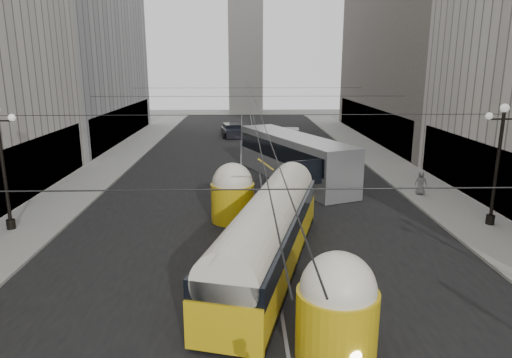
{
  "coord_description": "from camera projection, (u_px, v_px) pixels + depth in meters",
  "views": [
    {
      "loc": [
        -0.54,
        -4.67,
        8.38
      ],
      "look_at": [
        -0.0,
        14.33,
        3.63
      ],
      "focal_mm": 32.0,
      "sensor_mm": 36.0,
      "label": 1
    }
  ],
  "objects": [
    {
      "name": "road",
      "position": [
        250.0,
        169.0,
        38.09
      ],
      "size": [
        20.0,
        85.0,
        0.02
      ],
      "primitive_type": "cube",
      "color": "black",
      "rests_on": "ground"
    },
    {
      "name": "sidewalk_left",
      "position": [
        116.0,
        160.0,
        41.14
      ],
      "size": [
        4.0,
        72.0,
        0.15
      ],
      "primitive_type": "cube",
      "color": "gray",
      "rests_on": "ground"
    },
    {
      "name": "sidewalk_right",
      "position": [
        380.0,
        159.0,
        41.8
      ],
      "size": [
        4.0,
        72.0,
        0.15
      ],
      "primitive_type": "cube",
      "color": "gray",
      "rests_on": "ground"
    },
    {
      "name": "rail_left",
      "position": [
        241.0,
        169.0,
        38.07
      ],
      "size": [
        0.12,
        85.0,
        0.04
      ],
      "primitive_type": "cube",
      "color": "gray",
      "rests_on": "ground"
    },
    {
      "name": "rail_right",
      "position": [
        259.0,
        169.0,
        38.11
      ],
      "size": [
        0.12,
        85.0,
        0.04
      ],
      "primitive_type": "cube",
      "color": "gray",
      "rests_on": "ground"
    },
    {
      "name": "building_left_far",
      "position": [
        62.0,
        9.0,
        49.11
      ],
      "size": [
        12.6,
        28.6,
        28.6
      ],
      "color": "#999999",
      "rests_on": "ground"
    },
    {
      "name": "distant_tower",
      "position": [
        245.0,
        27.0,
        80.54
      ],
      "size": [
        6.0,
        6.0,
        31.36
      ],
      "color": "#B2AFA8",
      "rests_on": "ground"
    },
    {
      "name": "lamppost_left_mid",
      "position": [
        2.0,
        161.0,
        22.78
      ],
      "size": [
        1.86,
        0.44,
        6.37
      ],
      "color": "black",
      "rests_on": "sidewalk_left"
    },
    {
      "name": "lamppost_right_mid",
      "position": [
        498.0,
        158.0,
        23.47
      ],
      "size": [
        1.86,
        0.44,
        6.37
      ],
      "color": "black",
      "rests_on": "sidewalk_right"
    },
    {
      "name": "catenary",
      "position": [
        251.0,
        98.0,
        35.7
      ],
      "size": [
        25.0,
        72.0,
        0.23
      ],
      "color": "black",
      "rests_on": "ground"
    },
    {
      "name": "streetcar",
      "position": [
        269.0,
        232.0,
        19.04
      ],
      "size": [
        5.67,
        14.75,
        3.31
      ],
      "color": "gold",
      "rests_on": "ground"
    },
    {
      "name": "city_bus",
      "position": [
        293.0,
        156.0,
        33.81
      ],
      "size": [
        7.69,
        13.83,
        3.39
      ],
      "color": "#A8AAAE",
      "rests_on": "ground"
    },
    {
      "name": "sedan_white_far",
      "position": [
        291.0,
        136.0,
        50.6
      ],
      "size": [
        2.52,
        5.14,
        1.57
      ],
      "color": "silver",
      "rests_on": "ground"
    },
    {
      "name": "sedan_dark_far",
      "position": [
        232.0,
        131.0,
        54.96
      ],
      "size": [
        2.87,
        5.24,
        1.57
      ],
      "color": "black",
      "rests_on": "ground"
    },
    {
      "name": "pedestrian_sidewalk_right",
      "position": [
        421.0,
        183.0,
        29.77
      ],
      "size": [
        0.88,
        0.71,
        1.56
      ],
      "primitive_type": "imported",
      "rotation": [
        0.0,
        0.0,
        2.78
      ],
      "color": "slate",
      "rests_on": "sidewalk_right"
    }
  ]
}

